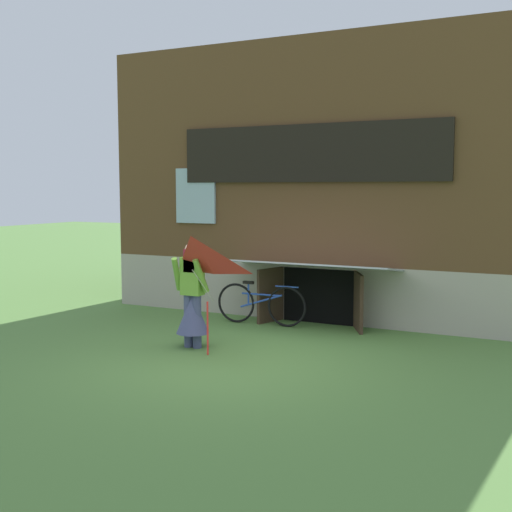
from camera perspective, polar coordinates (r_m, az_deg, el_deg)
name	(u,v)px	position (r m, az deg, el deg)	size (l,w,h in m)	color
ground_plane	(232,359)	(9.64, -2.14, -9.07)	(60.00, 60.00, 0.00)	#56843D
log_house	(348,182)	(14.21, 8.13, 6.49)	(8.70, 5.73, 5.29)	#ADA393
person	(192,304)	(10.22, -5.64, -4.20)	(0.61, 0.53, 1.66)	#474C75
kite	(191,266)	(9.47, -5.76, -0.91)	(1.01, 1.00, 1.71)	red
bicycle_blue	(261,304)	(11.92, 0.43, -4.25)	(1.75, 0.14, 0.80)	black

